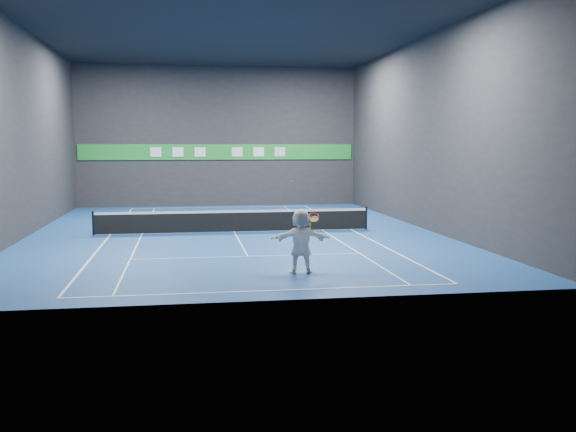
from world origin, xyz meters
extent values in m
plane|color=navy|center=(0.00, 0.00, 0.00)|extent=(26.00, 26.00, 0.00)
plane|color=black|center=(0.00, 0.00, 9.00)|extent=(26.00, 26.00, 0.00)
cube|color=#262629|center=(0.00, 13.00, 4.50)|extent=(18.00, 0.10, 9.00)
cube|color=#262629|center=(0.00, -13.00, 4.50)|extent=(18.00, 0.10, 9.00)
cube|color=#262629|center=(-9.00, 0.00, 4.50)|extent=(0.10, 26.00, 9.00)
cube|color=#262629|center=(9.00, 0.00, 4.50)|extent=(0.10, 26.00, 9.00)
cube|color=white|center=(0.00, -11.89, 0.00)|extent=(10.98, 0.08, 0.01)
cube|color=white|center=(0.00, 11.89, 0.00)|extent=(10.98, 0.08, 0.01)
cube|color=white|center=(-5.49, 0.00, 0.00)|extent=(0.08, 23.78, 0.01)
cube|color=white|center=(5.49, 0.00, 0.00)|extent=(0.08, 23.78, 0.01)
cube|color=white|center=(-4.11, 0.00, 0.00)|extent=(0.06, 23.78, 0.01)
cube|color=white|center=(4.11, 0.00, 0.00)|extent=(0.06, 23.78, 0.01)
cube|color=white|center=(0.00, -6.40, 0.00)|extent=(8.23, 0.06, 0.01)
cube|color=white|center=(0.00, 6.40, 0.00)|extent=(8.23, 0.06, 0.01)
cube|color=white|center=(0.00, 0.00, 0.00)|extent=(0.06, 12.80, 0.01)
imported|color=white|center=(1.35, -9.59, 1.00)|extent=(1.90, 0.73, 2.01)
sphere|color=#E6F929|center=(1.09, -9.40, 2.83)|extent=(0.06, 0.06, 0.06)
cylinder|color=black|center=(-6.20, 0.00, 0.54)|extent=(0.10, 0.10, 1.07)
cylinder|color=black|center=(6.20, 0.00, 0.54)|extent=(0.10, 0.10, 1.07)
cube|color=black|center=(0.00, 0.00, 0.47)|extent=(12.40, 0.03, 0.86)
cube|color=white|center=(0.00, 0.00, 0.95)|extent=(12.40, 0.04, 0.10)
cube|color=green|center=(0.00, 12.94, 3.50)|extent=(17.64, 0.06, 1.00)
cube|color=white|center=(-4.00, 12.88, 3.50)|extent=(0.70, 0.04, 0.60)
cube|color=white|center=(-2.60, 12.88, 3.50)|extent=(0.70, 0.04, 0.60)
cube|color=white|center=(-1.20, 12.88, 3.50)|extent=(0.70, 0.04, 0.60)
cube|color=silver|center=(1.20, 12.88, 3.50)|extent=(0.70, 0.04, 0.60)
cube|color=white|center=(2.60, 12.88, 3.50)|extent=(0.70, 0.04, 0.60)
cube|color=silver|center=(4.00, 12.88, 3.50)|extent=(0.70, 0.04, 0.60)
torus|color=red|center=(1.77, -9.54, 1.79)|extent=(0.43, 0.39, 0.23)
cylinder|color=#BDC947|center=(1.77, -9.54, 1.67)|extent=(0.37, 0.32, 0.21)
cylinder|color=red|center=(1.65, -9.54, 1.54)|extent=(0.05, 0.15, 0.16)
cylinder|color=yellow|center=(1.64, -9.56, 1.45)|extent=(0.05, 0.16, 0.26)
camera|label=1|loc=(-2.16, -28.94, 3.98)|focal=40.00mm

